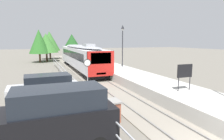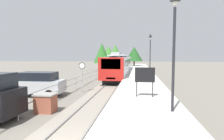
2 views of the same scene
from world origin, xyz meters
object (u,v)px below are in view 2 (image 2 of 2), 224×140
platform_notice_board (145,76)px  speed_limit_sign (82,70)px  parked_suv_silver (37,84)px  brick_utility_cabinet (46,103)px  platform_lamp_mid_platform (150,46)px  commuter_train (120,64)px  platform_lamp_near_end (174,28)px

platform_notice_board → speed_limit_sign: 7.43m
parked_suv_silver → platform_notice_board: bearing=-18.8°
speed_limit_sign → brick_utility_cabinet: bearing=-93.7°
platform_lamp_mid_platform → brick_utility_cabinet: platform_lamp_mid_platform is taller
platform_lamp_mid_platform → commuter_train: bearing=131.8°
speed_limit_sign → commuter_train: bearing=80.3°
platform_notice_board → speed_limit_sign: bearing=137.9°
parked_suv_silver → platform_lamp_mid_platform: bearing=44.6°
platform_lamp_near_end → commuter_train: bearing=102.2°
platform_lamp_near_end → platform_lamp_mid_platform: 15.68m
commuter_train → brick_utility_cabinet: size_ratio=16.27×
commuter_train → speed_limit_sign: commuter_train is taller
platform_lamp_near_end → speed_limit_sign: 10.53m
commuter_train → platform_notice_board: bearing=-79.5°
commuter_train → platform_notice_board: 18.18m
platform_notice_board → speed_limit_sign: (-5.52, 4.98, -0.06)m
platform_notice_board → commuter_train: bearing=100.5°
platform_notice_board → brick_utility_cabinet: size_ratio=1.49×
commuter_train → brick_utility_cabinet: bearing=-97.8°
commuter_train → platform_lamp_mid_platform: bearing=-48.2°
platform_lamp_near_end → brick_utility_cabinet: 8.31m
platform_lamp_mid_platform → parked_suv_silver: platform_lamp_mid_platform is taller
platform_lamp_mid_platform → speed_limit_sign: 10.63m
platform_notice_board → brick_utility_cabinet: 6.22m
platform_lamp_near_end → brick_utility_cabinet: platform_lamp_near_end is taller
commuter_train → platform_lamp_mid_platform: platform_lamp_mid_platform is taller
commuter_train → platform_lamp_near_end: 21.29m
brick_utility_cabinet → parked_suv_silver: size_ratio=0.26×
commuter_train → platform_lamp_near_end: (4.46, -20.67, 2.48)m
platform_lamp_near_end → speed_limit_sign: bearing=130.5°
commuter_train → platform_notice_board: (3.32, -17.88, 0.04)m
platform_notice_board → speed_limit_sign: speed_limit_sign is taller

